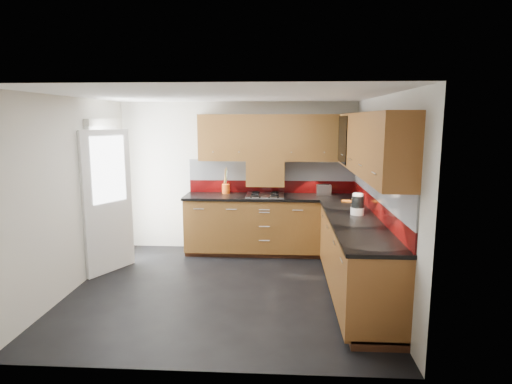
# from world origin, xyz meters

# --- Properties ---
(room) EXTENTS (4.00, 3.80, 2.64)m
(room) POSITION_xyz_m (0.00, 0.00, 1.50)
(room) COLOR black
(base_cabinets) EXTENTS (2.70, 3.20, 0.95)m
(base_cabinets) POSITION_xyz_m (1.07, 0.72, 0.44)
(base_cabinets) COLOR #5F3215
(base_cabinets) RESTS_ON room
(countertop) EXTENTS (2.72, 3.22, 0.04)m
(countertop) POSITION_xyz_m (1.05, 0.70, 0.92)
(countertop) COLOR black
(countertop) RESTS_ON base_cabinets
(backsplash) EXTENTS (2.70, 3.20, 0.54)m
(backsplash) POSITION_xyz_m (1.28, 0.93, 1.21)
(backsplash) COLOR #6C090A
(backsplash) RESTS_ON countertop
(upper_cabinets) EXTENTS (2.50, 3.20, 0.72)m
(upper_cabinets) POSITION_xyz_m (1.23, 0.78, 1.84)
(upper_cabinets) COLOR #5F3215
(upper_cabinets) RESTS_ON room
(extractor_hood) EXTENTS (0.60, 0.33, 0.40)m
(extractor_hood) POSITION_xyz_m (0.45, 1.64, 1.28)
(extractor_hood) COLOR #5F3215
(extractor_hood) RESTS_ON room
(glass_cabinet) EXTENTS (0.32, 0.80, 0.66)m
(glass_cabinet) POSITION_xyz_m (1.71, 1.07, 1.87)
(glass_cabinet) COLOR black
(glass_cabinet) RESTS_ON room
(back_door) EXTENTS (0.42, 1.19, 2.04)m
(back_door) POSITION_xyz_m (-1.78, 0.75, 1.03)
(back_door) COLOR white
(back_door) RESTS_ON room
(gas_hob) EXTENTS (0.59, 0.52, 0.05)m
(gas_hob) POSITION_xyz_m (0.45, 1.47, 0.96)
(gas_hob) COLOR silver
(gas_hob) RESTS_ON countertop
(utensil_pot) EXTENTS (0.12, 0.12, 0.43)m
(utensil_pot) POSITION_xyz_m (-0.19, 1.67, 1.04)
(utensil_pot) COLOR orange
(utensil_pot) RESTS_ON countertop
(toaster) EXTENTS (0.23, 0.15, 0.17)m
(toaster) POSITION_xyz_m (1.37, 1.64, 1.02)
(toaster) COLOR silver
(toaster) RESTS_ON countertop
(food_processor) EXTENTS (0.17, 0.17, 0.28)m
(food_processor) POSITION_xyz_m (1.66, 0.21, 1.07)
(food_processor) COLOR white
(food_processor) RESTS_ON countertop
(paper_towel) EXTENTS (0.17, 0.17, 0.27)m
(paper_towel) POSITION_xyz_m (1.66, 0.21, 1.08)
(paper_towel) COLOR white
(paper_towel) RESTS_ON countertop
(orange_cloth) EXTENTS (0.17, 0.15, 0.02)m
(orange_cloth) POSITION_xyz_m (1.66, 1.08, 0.95)
(orange_cloth) COLOR orange
(orange_cloth) RESTS_ON countertop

